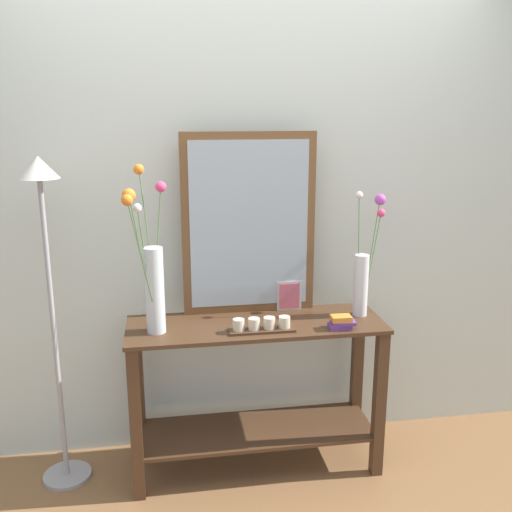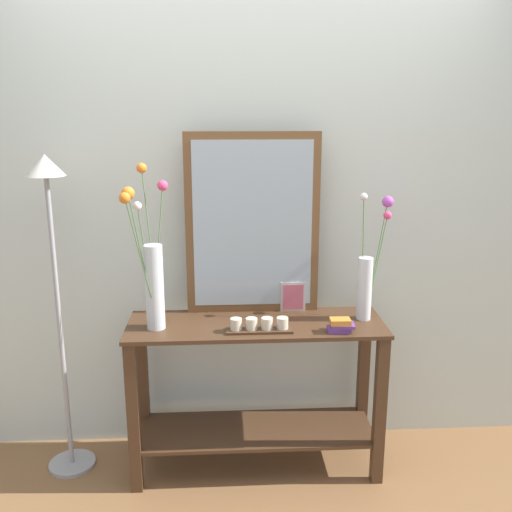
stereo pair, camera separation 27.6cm
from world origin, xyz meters
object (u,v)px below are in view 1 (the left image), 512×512
(tall_vase_left, at_px, (152,274))
(console_table, at_px, (256,381))
(picture_frame_small, at_px, (289,295))
(floor_lamp, at_px, (48,270))
(book_stack, at_px, (341,322))
(vase_right, at_px, (363,272))
(candle_tray, at_px, (262,326))
(mirror_leaning, at_px, (249,225))

(tall_vase_left, bearing_deg, console_table, 4.62)
(console_table, distance_m, picture_frame_small, 0.47)
(picture_frame_small, distance_m, floor_lamp, 1.20)
(console_table, xyz_separation_m, book_stack, (0.39, -0.14, 0.35))
(vase_right, height_order, floor_lamp, floor_lamp)
(candle_tray, relative_size, floor_lamp, 0.19)
(candle_tray, height_order, book_stack, same)
(floor_lamp, bearing_deg, picture_frame_small, 5.60)
(console_table, distance_m, floor_lamp, 1.15)
(tall_vase_left, relative_size, floor_lamp, 0.48)
(tall_vase_left, relative_size, candle_tray, 2.47)
(console_table, relative_size, floor_lamp, 0.78)
(mirror_leaning, height_order, vase_right, mirror_leaning)
(mirror_leaning, bearing_deg, book_stack, -38.68)
(floor_lamp, bearing_deg, book_stack, -7.93)
(console_table, relative_size, book_stack, 9.70)
(mirror_leaning, xyz_separation_m, candle_tray, (0.02, -0.29, -0.44))
(mirror_leaning, bearing_deg, floor_lamp, -172.32)
(mirror_leaning, xyz_separation_m, vase_right, (0.57, -0.13, -0.24))
(tall_vase_left, distance_m, floor_lamp, 0.49)
(mirror_leaning, xyz_separation_m, picture_frame_small, (0.21, -0.01, -0.38))
(mirror_leaning, distance_m, floor_lamp, 0.99)
(console_table, bearing_deg, book_stack, -19.85)
(tall_vase_left, height_order, candle_tray, tall_vase_left)
(tall_vase_left, distance_m, candle_tray, 0.57)
(candle_tray, distance_m, picture_frame_small, 0.34)
(console_table, bearing_deg, picture_frame_small, 38.76)
(mirror_leaning, height_order, tall_vase_left, mirror_leaning)
(vase_right, relative_size, floor_lamp, 0.39)
(mirror_leaning, bearing_deg, picture_frame_small, -4.06)
(vase_right, distance_m, candle_tray, 0.61)
(floor_lamp, bearing_deg, mirror_leaning, 7.68)
(picture_frame_small, bearing_deg, floor_lamp, -174.40)
(candle_tray, height_order, floor_lamp, floor_lamp)
(mirror_leaning, bearing_deg, candle_tray, -86.79)
(console_table, xyz_separation_m, vase_right, (0.56, 0.04, 0.54))
(console_table, height_order, picture_frame_small, picture_frame_small)
(console_table, bearing_deg, candle_tray, -85.20)
(candle_tray, bearing_deg, vase_right, 15.61)
(console_table, bearing_deg, vase_right, 4.47)
(floor_lamp, bearing_deg, tall_vase_left, -10.50)
(vase_right, bearing_deg, floor_lamp, 179.84)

